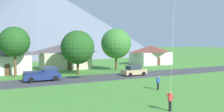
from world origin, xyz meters
TOP-DOWN VIEW (x-y plane):
  - road_strip at (0.00, 26.86)m, footprint 160.00×6.69m
  - mountain_far_east_ridge at (-1.22, 129.12)m, footprint 80.55×80.55m
  - mountain_central_ridge at (12.16, 126.05)m, footprint 125.27×125.27m
  - house_leftmost at (-9.28, 39.99)m, footprint 8.82×7.57m
  - house_right_center at (2.51, 42.18)m, footprint 10.76×6.68m
  - house_rightmost at (25.03, 42.11)m, footprint 9.66×7.11m
  - tree_near_left at (2.06, 32.71)m, footprint 6.01×6.01m
  - tree_left_of_center at (10.83, 34.55)m, footprint 6.09×6.09m
  - tree_center at (-8.20, 34.49)m, footprint 5.00×5.00m
  - parked_car_tan_mid_west at (9.86, 26.37)m, footprint 4.25×2.18m
  - pickup_truck_navy_west_side at (-5.07, 27.58)m, footprint 5.22×2.37m
  - watcher_person at (6.03, 15.00)m, footprint 0.56×0.24m

SIDE VIEW (x-z plane):
  - road_strip at x=0.00m, z-range 0.00..0.08m
  - parked_car_tan_mid_west at x=9.86m, z-range 0.03..1.71m
  - watcher_person at x=6.03m, z-range 0.04..1.71m
  - pickup_truck_navy_west_side at x=-5.07m, z-range 0.06..2.06m
  - house_rightmost at x=25.03m, z-range 0.09..4.92m
  - house_leftmost at x=-9.28m, z-range 0.09..5.28m
  - house_right_center at x=2.51m, z-range 0.10..5.56m
  - tree_near_left at x=2.06m, z-range 0.89..8.71m
  - tree_left_of_center at x=10.83m, z-range 1.19..9.68m
  - tree_center at x=-8.20m, z-range 1.63..9.94m
  - mountain_far_east_ridge at x=-1.22m, z-range 0.00..32.95m
  - mountain_central_ridge at x=12.16m, z-range 0.00..37.67m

